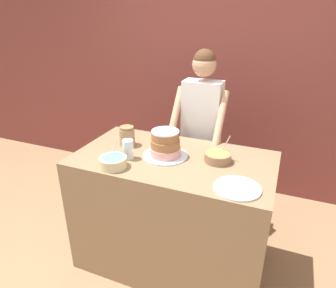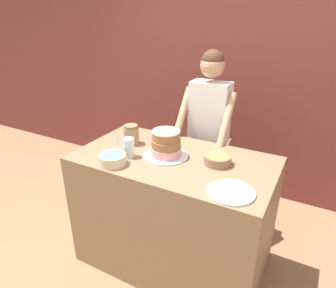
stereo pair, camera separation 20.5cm
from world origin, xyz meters
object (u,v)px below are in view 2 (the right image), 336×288
Objects in this scene: drinking_glass at (129,148)px; stoneware_jar at (131,135)px; person_baker at (209,124)px; frosting_bowl_olive at (218,159)px; frosting_bowl_blue at (113,159)px; ceramic_plate at (231,192)px; cake at (166,145)px.

drinking_glass is 0.23m from stoneware_jar.
person_baker reaches higher than frosting_bowl_olive.
frosting_bowl_blue is 0.71× the size of ceramic_plate.
person_baker is 10.70× the size of stoneware_jar.
drinking_glass is (-0.59, -0.19, 0.03)m from frosting_bowl_olive.
cake is 0.26m from drinking_glass.
frosting_bowl_olive is 0.71m from stoneware_jar.
cake is at bearing 156.33° from ceramic_plate.
person_baker is 5.85× the size of ceramic_plate.
ceramic_plate is (0.78, -0.11, -0.06)m from drinking_glass.
drinking_glass is 0.79m from ceramic_plate.
person_baker is 0.96m from ceramic_plate.
person_baker is 0.94m from frosting_bowl_blue.
cake reaches higher than drinking_glass.
person_baker is 0.60m from cake.
drinking_glass is 0.51× the size of ceramic_plate.
frosting_bowl_olive reaches higher than stoneware_jar.
cake is (-0.09, -0.59, 0.02)m from person_baker.
person_baker is at bearing 117.53° from frosting_bowl_olive.
frosting_bowl_olive is 0.62m from drinking_glass.
frosting_bowl_blue is at bearing -150.92° from frosting_bowl_olive.
frosting_bowl_olive is (0.62, 0.35, -0.00)m from frosting_bowl_blue.
stoneware_jar is at bearing 179.42° from frosting_bowl_olive.
cake is 2.30× the size of drinking_glass.
frosting_bowl_blue is 1.06× the size of frosting_bowl_olive.
frosting_bowl_blue reaches higher than cake.
frosting_bowl_blue is 1.30× the size of stoneware_jar.
frosting_bowl_blue reaches higher than frosting_bowl_olive.
drinking_glass is (-0.32, -0.73, -0.00)m from person_baker.
frosting_bowl_blue reaches higher than stoneware_jar.
drinking_glass is at bearing -149.12° from cake.
ceramic_plate is at bearing -7.98° from drinking_glass.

